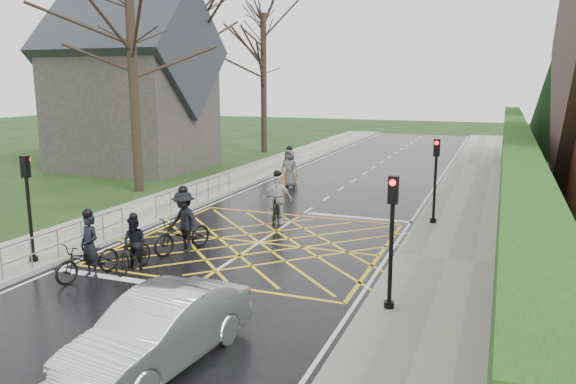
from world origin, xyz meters
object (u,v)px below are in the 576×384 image
Objects in this scene: cyclist_front at (277,204)px; car at (160,331)px; cyclist_rear at (88,256)px; cyclist_lead at (289,173)px; cyclist_back at (134,249)px; cyclist_mid at (183,228)px.

car is (1.95, -10.62, -0.05)m from cyclist_front.
cyclist_lead is (0.42, 14.09, 0.11)m from cyclist_rear.
cyclist_front reaches higher than cyclist_back.
cyclist_lead reaches higher than cyclist_mid.
car is (4.07, -17.46, -0.04)m from cyclist_lead.
cyclist_mid is 1.09× the size of cyclist_front.
cyclist_rear is 0.49× the size of car.
cyclist_mid reaches higher than cyclist_front.
car is at bearing -50.49° from cyclist_back.
cyclist_front is 0.94× the size of cyclist_lead.
cyclist_front reaches higher than cyclist_rear.
cyclist_back is at bearing 136.82° from car.
cyclist_front is at bearing 73.20° from cyclist_back.
cyclist_mid is 11.12m from cyclist_lead.
cyclist_lead is (-2.12, 6.85, -0.02)m from cyclist_front.
cyclist_rear is 0.93× the size of cyclist_lead.
cyclist_mid reaches higher than car.
cyclist_mid is (1.13, 2.99, 0.14)m from cyclist_rear.
cyclist_front is at bearing 91.33° from cyclist_mid.
cyclist_mid is 7.20m from car.
cyclist_rear is 5.62m from car.
cyclist_front is 0.50× the size of car.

